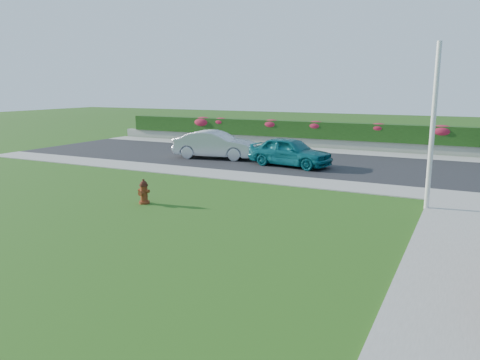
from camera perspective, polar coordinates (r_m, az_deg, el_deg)
The scene contains 18 objects.
ground at distance 12.74m, azimuth -9.82°, elevation -7.29°, with size 120.00×120.00×0.00m, color black.
street_far at distance 26.95m, azimuth -0.79°, elevation 2.81°, with size 26.00×8.00×0.04m, color black.
sidewalk_right at distance 8.67m, azimuth 22.82°, elevation -17.25°, with size 2.00×20.00×0.04m, color gray.
sidewalk_far at distance 23.24m, azimuth -8.66°, elevation 1.30°, with size 24.00×2.00×0.04m, color gray.
curb_corner at distance 19.10m, azimuth 25.20°, elevation -1.87°, with size 2.00×2.00×0.04m, color gray.
sidewalk_beyond at distance 30.10m, azimuth 10.44°, elevation 3.53°, with size 34.00×2.00×0.04m, color gray.
retaining_wall at distance 31.50m, azimuth 11.23°, elevation 4.36°, with size 34.00×0.40×0.60m, color gray.
hedge at distance 31.51m, azimuth 11.34°, elevation 5.91°, with size 32.00×0.90×1.10m, color black.
fire_hydrant at distance 16.64m, azimuth -11.65°, elevation -1.45°, with size 0.44×0.42×0.87m.
sedan_teal at distance 23.85m, azimuth 6.12°, elevation 3.45°, with size 1.73×4.30×1.46m, color #0D5D65.
sedan_silver at distance 26.34m, azimuth -3.02°, elevation 4.33°, with size 1.63×4.66×1.54m, color #AEB0B6.
utility_pole at distance 16.48m, azimuth 22.43°, elevation 5.91°, with size 0.16×0.16×5.43m, color silver.
flower_clump_a at distance 35.31m, azimuth -4.50°, elevation 7.06°, with size 1.57×1.01×0.78m, color #A41C34.
flower_clump_b at distance 34.56m, azimuth -2.35°, elevation 7.10°, with size 1.22×0.79×0.61m, color #A41C34.
flower_clump_c at distance 32.81m, azimuth 3.88°, elevation 6.82°, with size 1.34×0.86×0.67m, color #A41C34.
flower_clump_d at distance 31.72m, azimuth 9.24°, elevation 6.56°, with size 1.28×0.83×0.64m, color #A41C34.
flower_clump_e at distance 30.75m, azimuth 16.53°, elevation 6.11°, with size 1.22×0.79×0.61m, color #A41C34.
flower_clump_f at distance 30.33m, azimuth 23.42°, elevation 5.50°, with size 1.44×0.92×0.72m, color #A41C34.
Camera 1 is at (7.25, -9.67, 4.05)m, focal length 35.00 mm.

